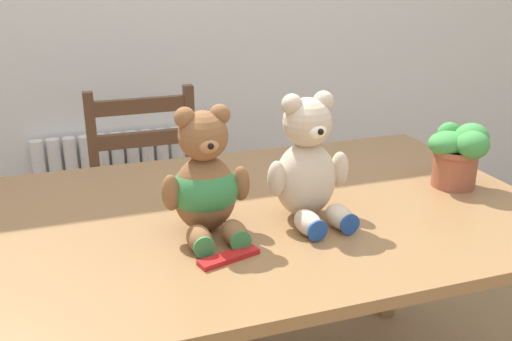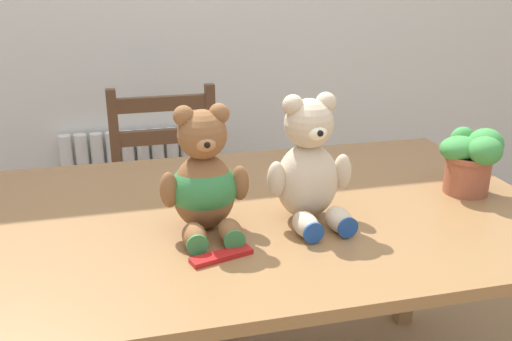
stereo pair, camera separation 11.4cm
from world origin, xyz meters
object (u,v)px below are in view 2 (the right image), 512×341
teddy_bear_left (204,182)px  chocolate_bar (221,256)px  potted_plant (472,158)px  teddy_bear_right (309,167)px  wooden_chair_behind (170,203)px

teddy_bear_left → chocolate_bar: bearing=92.5°
potted_plant → chocolate_bar: potted_plant is taller
teddy_bear_left → potted_plant: 0.77m
teddy_bear_left → teddy_bear_right: size_ratio=0.96×
chocolate_bar → potted_plant: bearing=15.4°
teddy_bear_right → potted_plant: size_ratio=1.74×
wooden_chair_behind → potted_plant: size_ratio=4.86×
potted_plant → teddy_bear_right: bearing=-173.9°
teddy_bear_right → teddy_bear_left: bearing=-5.1°
wooden_chair_behind → chocolate_bar: 1.12m
teddy_bear_right → chocolate_bar: 0.33m
wooden_chair_behind → teddy_bear_left: 1.01m
wooden_chair_behind → teddy_bear_left: size_ratio=2.90×
wooden_chair_behind → teddy_bear_right: 1.06m
wooden_chair_behind → teddy_bear_left: bearing=90.7°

